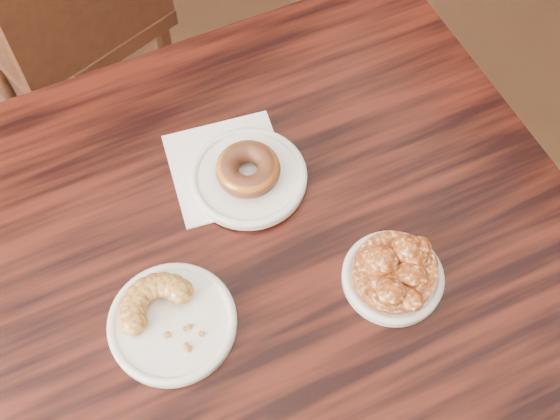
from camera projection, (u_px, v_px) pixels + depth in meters
floor at (330, 293)px, 1.78m from camera, size 5.00×5.00×0.00m
cafe_table at (281, 348)px, 1.32m from camera, size 1.08×1.08×0.75m
chair_far at (62, 15)px, 1.64m from camera, size 0.47×0.47×0.90m
napkin at (228, 167)px, 1.07m from camera, size 0.22×0.22×0.00m
plate_donut at (249, 177)px, 1.05m from camera, size 0.18×0.18×0.01m
plate_cruller at (172, 323)px, 0.94m from camera, size 0.17×0.17×0.01m
plate_fritter at (393, 278)px, 0.97m from camera, size 0.14×0.14×0.01m
glazed_donut at (248, 169)px, 1.03m from camera, size 0.10×0.10×0.03m
apple_fritter at (395, 270)px, 0.95m from camera, size 0.15×0.15×0.04m
cruller_fragment at (170, 317)px, 0.92m from camera, size 0.12×0.12×0.03m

